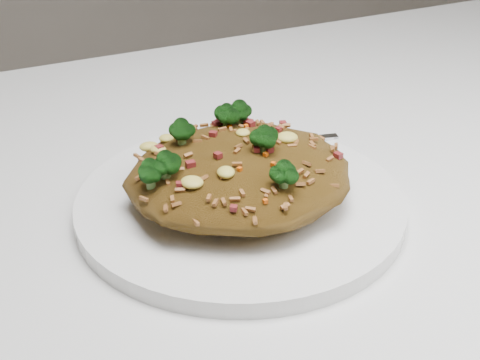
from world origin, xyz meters
The scene contains 4 objects.
dining_table centered at (0.00, 0.00, 0.66)m, with size 1.20×0.80×0.75m.
plate centered at (-0.10, -0.02, 0.76)m, with size 0.27×0.27×0.01m, color white.
fried_rice centered at (-0.10, -0.02, 0.79)m, with size 0.18×0.17×0.07m.
fork centered at (-0.04, 0.05, 0.77)m, with size 0.16×0.05×0.00m.
Camera 1 is at (-0.31, -0.44, 1.05)m, focal length 50.00 mm.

